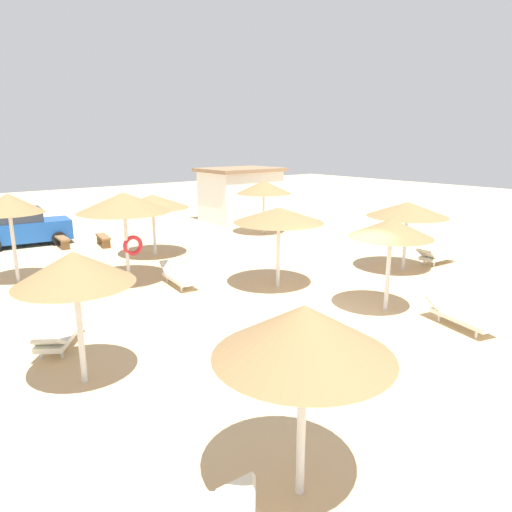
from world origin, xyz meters
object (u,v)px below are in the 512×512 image
(parasol_3, at_px, (391,228))
(parasol_4, at_px, (408,209))
(lounger_4, at_px, (437,256))
(parasol_5, at_px, (8,204))
(lounger_1, at_px, (178,276))
(bench_1, at_px, (103,239))
(parasol_7, at_px, (264,187))
(parked_car, at_px, (23,228))
(lounger_0, at_px, (58,337))
(bench_2, at_px, (62,240))
(lounger_3, at_px, (460,315))
(beach_cabana, at_px, (240,194))
(parasol_0, at_px, (74,268))
(parasol_9, at_px, (279,215))
(lounger_2, at_px, (181,512))
(parasol_1, at_px, (124,203))
(parasol_2, at_px, (304,332))
(parasol_6, at_px, (153,201))

(parasol_3, distance_m, parasol_4, 4.64)
(lounger_4, bearing_deg, parasol_5, 150.11)
(lounger_1, relative_size, bench_1, 1.27)
(parasol_7, relative_size, parked_car, 0.68)
(lounger_0, distance_m, lounger_1, 5.37)
(parasol_7, height_order, parked_car, parasol_7)
(parasol_3, height_order, bench_2, parasol_3)
(lounger_3, height_order, beach_cabana, beach_cabana)
(parasol_3, relative_size, parasol_4, 0.91)
(parasol_3, bearing_deg, bench_1, 103.47)
(lounger_1, xyz_separation_m, bench_1, (0.26, 7.39, 0.03))
(parasol_0, relative_size, parasol_7, 0.96)
(parked_car, bearing_deg, parasol_9, -67.42)
(lounger_0, bearing_deg, lounger_4, -5.49)
(parasol_9, distance_m, lounger_4, 7.31)
(parasol_3, bearing_deg, lounger_2, -159.49)
(parasol_9, bearing_deg, beach_cabana, 58.36)
(lounger_3, bearing_deg, bench_1, 103.53)
(lounger_1, bearing_deg, lounger_3, -63.32)
(parasol_0, xyz_separation_m, parasol_1, (3.53, 5.83, 0.36))
(parasol_4, distance_m, bench_1, 13.35)
(parasol_1, distance_m, parasol_7, 9.98)
(bench_2, relative_size, parked_car, 0.36)
(parasol_3, xyz_separation_m, parasol_5, (-7.59, 9.59, 0.32))
(parasol_7, distance_m, parked_car, 11.67)
(parasol_2, distance_m, lounger_0, 7.23)
(parked_car, bearing_deg, parasol_3, -69.19)
(bench_1, bearing_deg, parasol_0, -112.73)
(bench_1, bearing_deg, parasol_5, -140.48)
(bench_2, bearing_deg, parasol_0, -104.93)
(parasol_2, distance_m, parasol_6, 14.50)
(parasol_2, xyz_separation_m, parasol_4, (10.98, 5.80, -0.11))
(parasol_7, height_order, lounger_4, parasol_7)
(lounger_0, xyz_separation_m, lounger_3, (8.59, -5.15, -0.00))
(lounger_4, height_order, bench_2, lounger_4)
(parasol_6, xyz_separation_m, lounger_4, (7.99, -8.23, -1.98))
(parasol_1, distance_m, beach_cabana, 13.47)
(lounger_2, height_order, parked_car, parked_car)
(bench_1, bearing_deg, lounger_2, -108.05)
(lounger_1, relative_size, lounger_3, 0.97)
(parasol_0, height_order, parasol_3, parasol_0)
(parasol_6, xyz_separation_m, beach_cabana, (8.30, 5.04, -0.71))
(parasol_4, relative_size, lounger_0, 1.52)
(parasol_3, xyz_separation_m, lounger_1, (-3.43, 5.84, -2.07))
(parasol_2, bearing_deg, parasol_5, 93.01)
(lounger_1, xyz_separation_m, lounger_3, (3.91, -7.79, -0.01))
(parasol_5, height_order, lounger_1, parasol_5)
(lounger_4, bearing_deg, bench_1, 128.44)
(parasol_4, height_order, parked_car, parasol_4)
(lounger_4, xyz_separation_m, bench_2, (-10.60, 12.24, 0.03))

